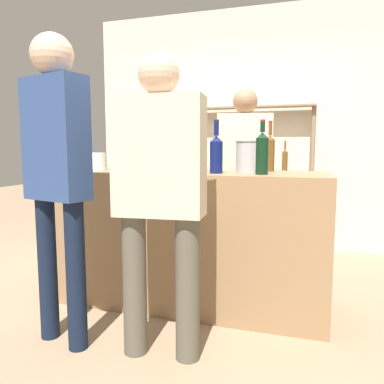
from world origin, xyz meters
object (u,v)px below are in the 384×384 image
(counter_bottle_3, at_px, (216,153))
(server_behind_counter, at_px, (244,168))
(customer_center, at_px, (160,186))
(counter_bottle_1, at_px, (173,154))
(counter_bottle_4, at_px, (262,152))
(counter_bottle_2, at_px, (270,152))
(cork_jar, at_px, (97,161))
(counter_bottle_5, at_px, (189,152))
(ice_bucket, at_px, (250,157))
(customer_left, at_px, (57,162))
(counter_bottle_0, at_px, (128,154))
(wine_glass, at_px, (115,154))

(counter_bottle_3, height_order, server_behind_counter, server_behind_counter)
(counter_bottle_3, xyz_separation_m, customer_center, (-0.16, -0.64, -0.17))
(counter_bottle_1, distance_m, counter_bottle_4, 0.65)
(counter_bottle_1, bearing_deg, counter_bottle_2, 25.26)
(counter_bottle_3, distance_m, cork_jar, 1.00)
(server_behind_counter, bearing_deg, counter_bottle_4, 6.56)
(counter_bottle_2, bearing_deg, counter_bottle_4, -92.33)
(counter_bottle_3, bearing_deg, counter_bottle_5, 149.24)
(counter_bottle_1, xyz_separation_m, customer_center, (0.17, -0.68, -0.17))
(counter_bottle_4, relative_size, server_behind_counter, 0.21)
(counter_bottle_1, xyz_separation_m, counter_bottle_2, (0.66, 0.31, 0.01))
(ice_bucket, relative_size, customer_left, 0.13)
(counter_bottle_2, bearing_deg, ice_bucket, -121.58)
(counter_bottle_0, height_order, customer_left, customer_left)
(counter_bottle_2, height_order, cork_jar, counter_bottle_2)
(ice_bucket, height_order, customer_left, customer_left)
(counter_bottle_3, height_order, cork_jar, counter_bottle_3)
(cork_jar, distance_m, customer_left, 0.81)
(counter_bottle_5, bearing_deg, customer_center, -83.91)
(server_behind_counter, bearing_deg, counter_bottle_1, -31.88)
(ice_bucket, bearing_deg, customer_center, -115.22)
(counter_bottle_5, height_order, cork_jar, counter_bottle_5)
(counter_bottle_1, xyz_separation_m, customer_left, (-0.46, -0.72, -0.04))
(counter_bottle_2, relative_size, counter_bottle_4, 1.05)
(counter_bottle_0, relative_size, counter_bottle_5, 0.89)
(counter_bottle_1, distance_m, customer_center, 0.71)
(cork_jar, relative_size, customer_center, 0.08)
(wine_glass, xyz_separation_m, ice_bucket, (0.98, 0.18, -0.01))
(counter_bottle_5, bearing_deg, cork_jar, -176.92)
(cork_jar, xyz_separation_m, server_behind_counter, (1.04, 0.82, -0.08))
(cork_jar, bearing_deg, counter_bottle_2, 10.26)
(counter_bottle_4, bearing_deg, counter_bottle_3, 175.11)
(counter_bottle_3, height_order, counter_bottle_5, counter_bottle_5)
(counter_bottle_5, xyz_separation_m, wine_glass, (-0.52, -0.17, -0.02))
(counter_bottle_5, xyz_separation_m, ice_bucket, (0.46, 0.01, -0.03))
(counter_bottle_2, height_order, customer_center, customer_center)
(counter_bottle_2, bearing_deg, customer_center, -116.52)
(ice_bucket, distance_m, server_behind_counter, 0.80)
(counter_bottle_0, height_order, customer_center, customer_center)
(wine_glass, distance_m, customer_center, 0.88)
(counter_bottle_0, xyz_separation_m, counter_bottle_5, (0.50, 0.00, 0.02))
(counter_bottle_2, distance_m, server_behind_counter, 0.67)
(cork_jar, distance_m, customer_center, 1.12)
(customer_left, height_order, customer_center, customer_left)
(counter_bottle_4, height_order, server_behind_counter, server_behind_counter)
(counter_bottle_2, distance_m, customer_center, 1.12)
(counter_bottle_4, distance_m, cork_jar, 1.32)
(counter_bottle_4, relative_size, ice_bucket, 1.58)
(counter_bottle_5, bearing_deg, ice_bucket, 0.93)
(cork_jar, height_order, customer_center, customer_center)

